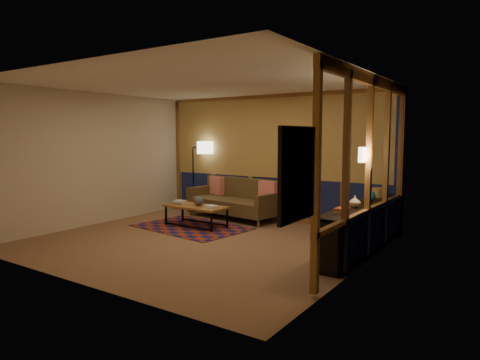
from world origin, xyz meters
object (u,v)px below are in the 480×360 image
Objects in this scene: sofa at (233,199)px; bookshelf at (362,227)px; coffee_table at (196,216)px; floor_lamp at (193,176)px.

sofa is 3.38m from bookshelf.
coffee_table is 0.76× the size of floor_lamp.
bookshelf reaches higher than coffee_table.
sofa is 1.64× the size of coffee_table.
sofa reaches higher than bookshelf.
coffee_table is (-0.12, -1.13, -0.22)m from sofa.
floor_lamp is at bearing 132.80° from coffee_table.
bookshelf is at bearing -12.37° from floor_lamp.
floor_lamp is at bearing 176.37° from sofa.
bookshelf is at bearing 2.64° from coffee_table.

